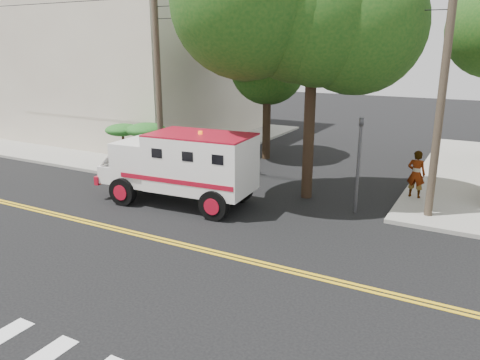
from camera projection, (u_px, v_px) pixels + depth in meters
The scene contains 12 objects.
ground at pixel (187, 246), 14.71m from camera, with size 100.00×100.00×0.00m, color black.
sidewalk_nw at pixel (138, 136), 32.30m from camera, with size 17.00×17.00×0.15m, color gray.
building_left at pixel (126, 59), 33.09m from camera, with size 16.00×14.00×10.00m, color #BCAD9A.
utility_pole_left at pixel (158, 82), 21.11m from camera, with size 0.28×0.28×9.00m, color #382D23.
utility_pole_right at pixel (442, 94), 15.79m from camera, with size 0.28×0.28×9.00m, color #382D23.
tree_main at pixel (322, 14), 17.07m from camera, with size 6.08×5.70×9.85m.
tree_left at pixel (271, 53), 24.30m from camera, with size 4.48×4.20×7.70m.
traffic_signal at pixel (359, 155), 17.07m from camera, with size 0.15×0.18×3.60m.
accessibility_sign at pixel (154, 148), 22.40m from camera, with size 0.45×0.10×2.02m.
palm_planter at pixel (139, 138), 23.27m from camera, with size 3.52×2.63×2.36m.
armored_truck at pixel (183, 164), 18.23m from camera, with size 6.48×2.96×2.88m.
pedestrian_a at pixel (416, 174), 18.77m from camera, with size 0.70×0.46×1.93m, color gray.
Camera 1 is at (7.97, -11.10, 6.06)m, focal length 35.00 mm.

